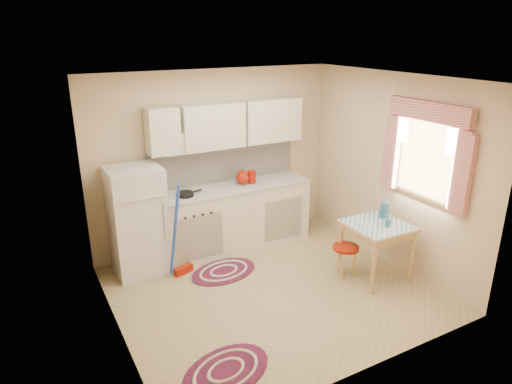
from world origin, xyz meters
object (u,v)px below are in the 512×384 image
at_px(base_cabinets, 232,218).
at_px(fridge, 138,221).
at_px(stool, 345,261).
at_px(table, 375,251).

bearing_deg(base_cabinets, fridge, -177.89).
bearing_deg(stool, fridge, 147.65).
distance_m(base_cabinets, stool, 1.72).
relative_size(base_cabinets, table, 3.12).
bearing_deg(fridge, stool, -32.35).
bearing_deg(base_cabinets, table, -53.91).
height_order(fridge, table, fridge).
distance_m(fridge, stool, 2.68).
xyz_separation_m(base_cabinets, table, (1.20, -1.64, -0.08)).
relative_size(fridge, stool, 3.33).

